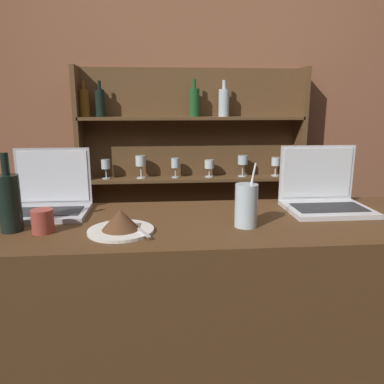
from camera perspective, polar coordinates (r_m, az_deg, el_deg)
name	(u,v)px	position (r m, az deg, el deg)	size (l,w,h in m)	color
bar_counter	(239,339)	(1.60, 7.18, -21.33)	(1.89, 0.57, 0.99)	#4C3019
back_wall	(202,112)	(2.65, 1.48, 12.16)	(7.00, 0.06, 2.70)	brown
back_shelf	(190,183)	(2.62, -0.23, 1.44)	(1.52, 0.18, 1.64)	brown
laptop_near	(50,199)	(1.54, -20.79, -0.99)	(0.29, 0.23, 0.24)	#ADADB2
laptop_far	(324,196)	(1.59, 19.41, -0.55)	(0.32, 0.25, 0.25)	silver
cake_plate	(121,223)	(1.25, -10.81, -4.66)	(0.22, 0.22, 0.08)	silver
water_glass	(246,205)	(1.28, 8.25, -2.03)	(0.08, 0.08, 0.22)	silver
wine_bottle_dark	(9,202)	(1.36, -26.07, -1.34)	(0.07, 0.07, 0.26)	black
coffee_cup	(43,221)	(1.31, -21.80, -4.14)	(0.07, 0.07, 0.08)	#993D33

